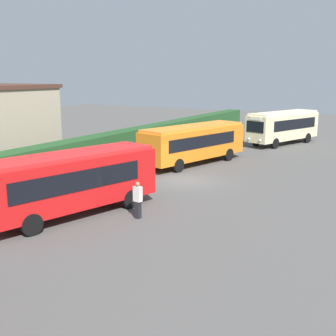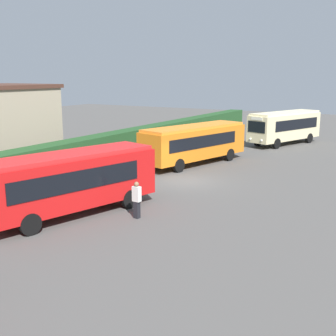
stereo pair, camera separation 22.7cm
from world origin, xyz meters
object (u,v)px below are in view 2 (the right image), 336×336
at_px(person_center, 9,192).
at_px(person_right, 137,199).
at_px(traffic_cone, 78,169).
at_px(bus_orange, 194,142).
at_px(bus_cream, 285,126).
at_px(bus_red, 71,180).

relative_size(person_center, person_right, 1.05).
height_order(person_center, person_right, person_center).
xyz_separation_m(person_right, traffic_cone, (6.08, 9.18, -0.68)).
bearing_deg(bus_orange, person_center, -175.61).
bearing_deg(bus_orange, person_right, -150.52).
height_order(person_center, traffic_cone, person_center).
relative_size(bus_orange, bus_cream, 1.09).
bearing_deg(person_center, bus_cream, 105.55).
distance_m(bus_orange, person_center, 15.80).
bearing_deg(person_right, bus_orange, 21.58).
bearing_deg(bus_cream, traffic_cone, -4.36).
distance_m(bus_orange, person_right, 13.66).
height_order(bus_red, traffic_cone, bus_red).
bearing_deg(bus_orange, traffic_cone, 155.96).
xyz_separation_m(bus_red, person_right, (1.24, -3.07, -0.84)).
relative_size(bus_red, bus_orange, 0.94).
relative_size(bus_cream, person_center, 4.76).
height_order(bus_red, person_right, bus_red).
distance_m(bus_orange, traffic_cone, 9.20).
xyz_separation_m(bus_cream, traffic_cone, (-20.34, 9.06, -1.57)).
bearing_deg(traffic_cone, bus_red, -140.10).
bearing_deg(traffic_cone, person_center, -161.12).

